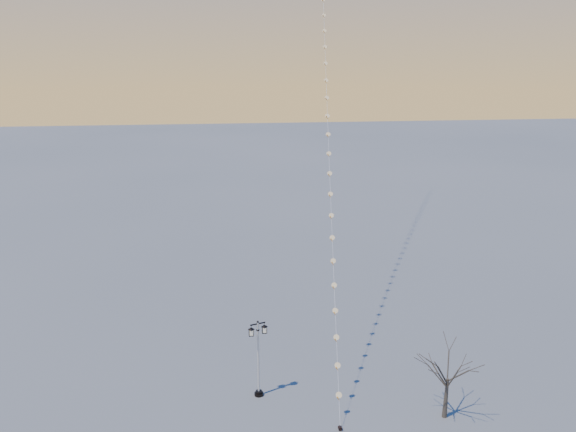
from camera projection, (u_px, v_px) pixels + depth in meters
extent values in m
plane|color=slate|center=(324.00, 428.00, 31.00)|extent=(300.00, 300.00, 0.00)
cylinder|color=black|center=(259.00, 394.00, 34.04)|extent=(0.56, 0.56, 0.16)
cylinder|color=black|center=(259.00, 392.00, 34.00)|extent=(0.40, 0.40, 0.14)
cylinder|color=beige|center=(258.00, 357.00, 33.34)|extent=(0.13, 0.13, 4.69)
cylinder|color=black|center=(258.00, 330.00, 32.84)|extent=(0.20, 0.20, 0.06)
cube|color=black|center=(258.00, 324.00, 32.73)|extent=(0.92, 0.33, 0.06)
sphere|color=black|center=(258.00, 322.00, 32.70)|extent=(0.14, 0.14, 0.14)
pyramid|color=black|center=(251.00, 327.00, 32.61)|extent=(0.44, 0.44, 0.14)
cube|color=beige|center=(251.00, 332.00, 32.69)|extent=(0.26, 0.26, 0.34)
cube|color=black|center=(251.00, 335.00, 32.74)|extent=(0.30, 0.30, 0.04)
pyramid|color=black|center=(264.00, 325.00, 32.94)|extent=(0.44, 0.44, 0.14)
cube|color=beige|center=(264.00, 329.00, 33.02)|extent=(0.26, 0.26, 0.34)
cube|color=black|center=(264.00, 332.00, 33.07)|extent=(0.30, 0.30, 0.04)
cone|color=#3C342A|center=(446.00, 398.00, 31.67)|extent=(0.29, 0.29, 2.50)
cylinder|color=black|center=(340.00, 428.00, 30.85)|extent=(0.23, 0.23, 0.23)
cylinder|color=black|center=(340.00, 428.00, 30.84)|extent=(0.03, 0.03, 0.29)
cone|color=orange|center=(325.00, 20.00, 46.45)|extent=(0.09, 0.09, 0.32)
cylinder|color=white|center=(340.00, 419.00, 30.69)|extent=(0.02, 0.02, 0.92)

